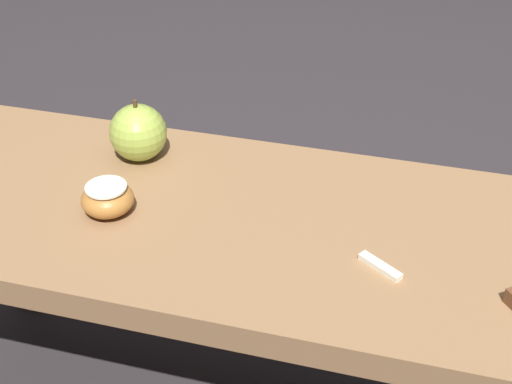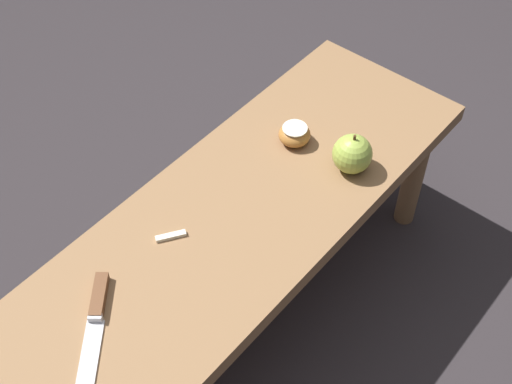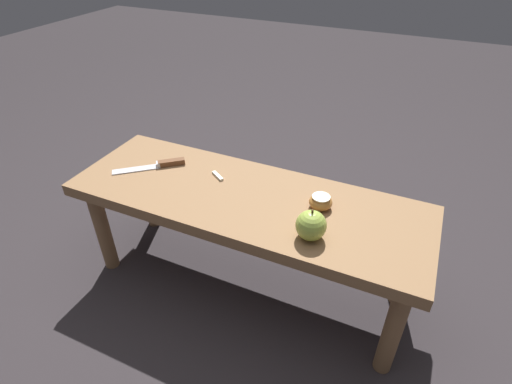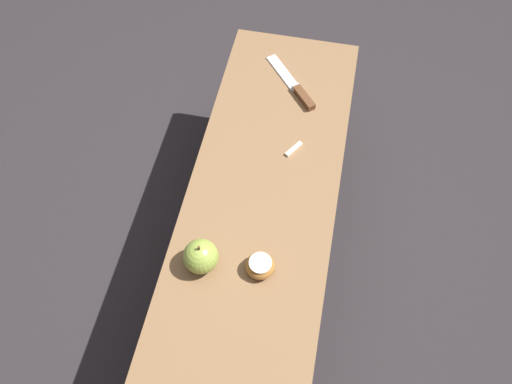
{
  "view_description": "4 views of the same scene",
  "coord_description": "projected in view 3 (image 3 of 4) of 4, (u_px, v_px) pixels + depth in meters",
  "views": [
    {
      "loc": [
        -0.16,
        0.74,
        0.97
      ],
      "look_at": [
        0.04,
        -0.01,
        0.43
      ],
      "focal_mm": 50.0,
      "sensor_mm": 36.0,
      "label": 1
    },
    {
      "loc": [
        -0.69,
        -0.62,
        1.52
      ],
      "look_at": [
        0.04,
        -0.01,
        0.43
      ],
      "focal_mm": 50.0,
      "sensor_mm": 36.0,
      "label": 2
    },
    {
      "loc": [
        0.46,
        -0.93,
        1.15
      ],
      "look_at": [
        0.04,
        -0.01,
        0.43
      ],
      "focal_mm": 28.0,
      "sensor_mm": 36.0,
      "label": 3
    },
    {
      "loc": [
        0.69,
        0.12,
        1.54
      ],
      "look_at": [
        0.04,
        -0.01,
        0.43
      ],
      "focal_mm": 35.0,
      "sensor_mm": 36.0,
      "label": 4
    }
  ],
  "objects": [
    {
      "name": "ground_plane",
      "position": [
        247.0,
        281.0,
        1.51
      ],
      "size": [
        8.0,
        8.0,
        0.0
      ],
      "primitive_type": "plane",
      "color": "#2D282B"
    },
    {
      "name": "knife",
      "position": [
        160.0,
        165.0,
        1.42
      ],
      "size": [
        0.21,
        0.18,
        0.02
      ],
      "rotation": [
        0.0,
        0.0,
        -2.45
      ],
      "color": "silver",
      "rests_on": "wooden_bench"
    },
    {
      "name": "apple_cut",
      "position": [
        321.0,
        202.0,
        1.21
      ],
      "size": [
        0.07,
        0.07,
        0.04
      ],
      "color": "#B27233",
      "rests_on": "wooden_bench"
    },
    {
      "name": "apple_slice_near_knife",
      "position": [
        218.0,
        176.0,
        1.36
      ],
      "size": [
        0.06,
        0.04,
        0.01
      ],
      "color": "white",
      "rests_on": "wooden_bench"
    },
    {
      "name": "wooden_bench",
      "position": [
        246.0,
        209.0,
        1.31
      ],
      "size": [
        1.17,
        0.4,
        0.4
      ],
      "color": "olive",
      "rests_on": "ground_plane"
    },
    {
      "name": "apple_whole",
      "position": [
        311.0,
        225.0,
        1.09
      ],
      "size": [
        0.09,
        0.09,
        0.1
      ],
      "color": "#9EB747",
      "rests_on": "wooden_bench"
    }
  ]
}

